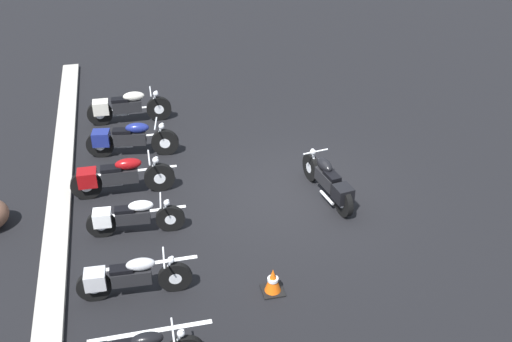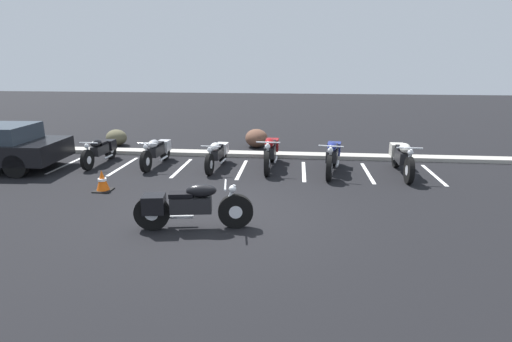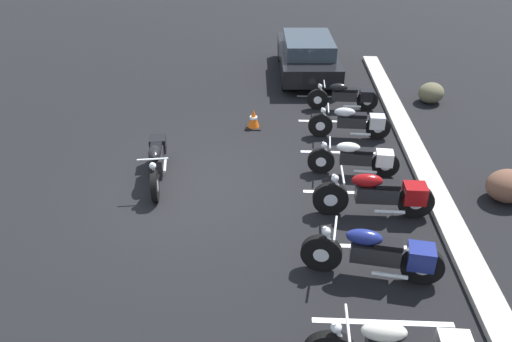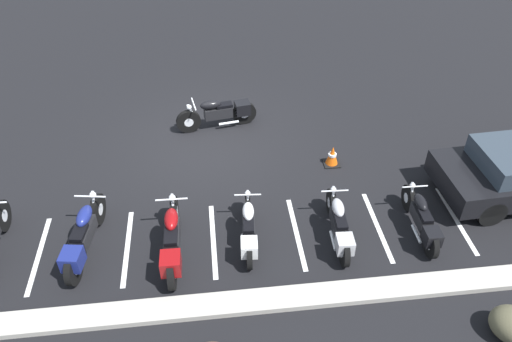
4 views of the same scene
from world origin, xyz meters
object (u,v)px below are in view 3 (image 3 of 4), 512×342
at_px(car_black, 307,55).
at_px(parked_bike_1, 354,122).
at_px(parked_bike_3, 380,194).
at_px(motorcycle_black_featured, 157,159).
at_px(parked_bike_4, 379,254).
at_px(traffic_cone, 254,119).
at_px(landscape_rock_0, 508,186).
at_px(landscape_rock_1, 431,93).
at_px(parked_bike_2, 358,158).
at_px(parked_bike_0, 346,96).

bearing_deg(car_black, parked_bike_1, -171.06).
distance_m(parked_bike_3, car_black, 8.12).
bearing_deg(parked_bike_3, motorcycle_black_featured, -13.80).
relative_size(motorcycle_black_featured, car_black, 0.50).
relative_size(parked_bike_4, traffic_cone, 4.43).
bearing_deg(traffic_cone, car_black, 159.44).
bearing_deg(traffic_cone, landscape_rock_0, 59.12).
bearing_deg(traffic_cone, motorcycle_black_featured, -36.66).
height_order(landscape_rock_0, landscape_rock_1, landscape_rock_0).
height_order(parked_bike_3, parked_bike_4, parked_bike_3).
distance_m(parked_bike_1, landscape_rock_0, 3.88).
bearing_deg(parked_bike_2, parked_bike_1, -89.40).
xyz_separation_m(motorcycle_black_featured, parked_bike_4, (2.99, 4.27, 0.02)).
distance_m(parked_bike_3, parked_bike_4, 1.79).
bearing_deg(motorcycle_black_featured, parked_bike_1, 106.43).
relative_size(parked_bike_0, landscape_rock_1, 2.46).
distance_m(motorcycle_black_featured, parked_bike_2, 4.38).
relative_size(parked_bike_4, landscape_rock_0, 2.52).
bearing_deg(parked_bike_2, parked_bike_4, 92.81).
bearing_deg(landscape_rock_1, parked_bike_1, -46.30).
relative_size(car_black, landscape_rock_0, 4.82).
bearing_deg(parked_bike_3, parked_bike_2, -81.17).
bearing_deg(car_black, parked_bike_0, -164.14).
relative_size(motorcycle_black_featured, traffic_cone, 4.24).
xyz_separation_m(parked_bike_0, car_black, (-2.90, -0.98, 0.27)).
bearing_deg(landscape_rock_0, car_black, -153.00).
bearing_deg(parked_bike_3, parked_bike_4, 81.38).
xyz_separation_m(parked_bike_2, car_black, (-6.51, -0.84, 0.26)).
xyz_separation_m(motorcycle_black_featured, car_black, (-6.82, 3.53, 0.22)).
height_order(parked_bike_2, parked_bike_3, parked_bike_3).
height_order(car_black, landscape_rock_1, car_black).
height_order(car_black, traffic_cone, car_black).
distance_m(parked_bike_0, parked_bike_3, 5.15).
distance_m(parked_bike_1, car_black, 4.77).
relative_size(parked_bike_0, car_black, 0.45).
relative_size(motorcycle_black_featured, parked_bike_0, 1.11).
height_order(parked_bike_0, parked_bike_1, parked_bike_1).
xyz_separation_m(motorcycle_black_featured, landscape_rock_0, (0.55, 7.29, -0.13)).
bearing_deg(motorcycle_black_featured, landscape_rock_0, 76.53).
height_order(parked_bike_2, landscape_rock_0, parked_bike_2).
height_order(parked_bike_3, traffic_cone, parked_bike_3).
distance_m(parked_bike_1, parked_bike_2, 1.86).
xyz_separation_m(parked_bike_2, landscape_rock_1, (-4.29, 2.68, -0.12)).
bearing_deg(landscape_rock_0, traffic_cone, -120.88).
bearing_deg(parked_bike_0, landscape_rock_1, -163.73).
bearing_deg(parked_bike_1, parked_bike_2, 89.04).
bearing_deg(landscape_rock_1, parked_bike_0, -75.07).
relative_size(parked_bike_0, landscape_rock_0, 2.18).
bearing_deg(parked_bike_1, landscape_rock_0, 138.83).
relative_size(parked_bike_0, parked_bike_4, 0.87).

